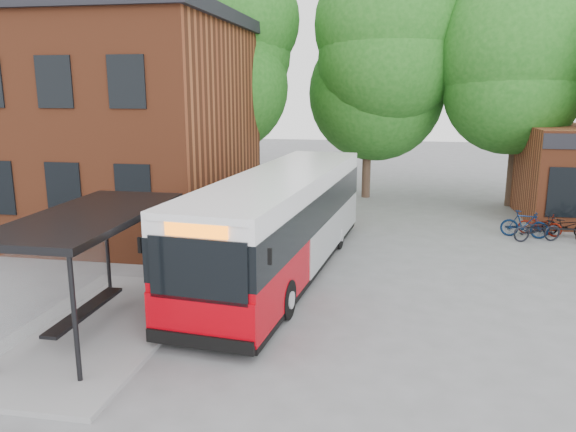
% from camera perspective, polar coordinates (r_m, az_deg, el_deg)
% --- Properties ---
extents(ground, '(100.00, 100.00, 0.00)m').
position_cam_1_polar(ground, '(13.70, 0.53, -11.32)').
color(ground, slate).
extents(station_building, '(18.40, 10.40, 8.50)m').
position_cam_1_polar(station_building, '(26.15, -25.42, 8.66)').
color(station_building, brown).
rests_on(station_building, ground).
extents(bus_shelter, '(3.60, 7.00, 2.90)m').
position_cam_1_polar(bus_shelter, '(13.74, -19.13, -5.51)').
color(bus_shelter, black).
rests_on(bus_shelter, ground).
extents(bike_rail, '(5.20, 0.10, 0.38)m').
position_cam_1_polar(bike_rail, '(24.08, 27.22, -1.60)').
color(bike_rail, black).
rests_on(bike_rail, ground).
extents(tree_0, '(7.92, 7.92, 11.00)m').
position_cam_1_polar(tree_0, '(29.45, -5.94, 12.59)').
color(tree_0, '#1D5A18').
rests_on(tree_0, ground).
extents(tree_1, '(7.92, 7.92, 10.40)m').
position_cam_1_polar(tree_1, '(29.35, 8.19, 11.94)').
color(tree_1, '#1D5A18').
rests_on(tree_1, ground).
extents(tree_2, '(7.92, 7.92, 11.00)m').
position_cam_1_polar(tree_2, '(28.94, 22.42, 11.71)').
color(tree_2, '#1D5A18').
rests_on(tree_2, ground).
extents(city_bus, '(3.92, 12.46, 3.11)m').
position_cam_1_polar(city_bus, '(17.25, -0.53, -0.73)').
color(city_bus, '#AC000A').
rests_on(city_bus, ground).
extents(bicycle_0, '(1.92, 1.12, 0.95)m').
position_cam_1_polar(bicycle_0, '(22.89, 23.97, -1.23)').
color(bicycle_0, black).
rests_on(bicycle_0, ground).
extents(bicycle_1, '(1.80, 0.88, 1.04)m').
position_cam_1_polar(bicycle_1, '(23.31, 22.90, -0.78)').
color(bicycle_1, '#071A3A').
rests_on(bicycle_1, ground).
extents(bicycle_2, '(1.69, 1.04, 0.84)m').
position_cam_1_polar(bicycle_2, '(23.96, 24.24, -0.80)').
color(bicycle_2, '#5E0F05').
rests_on(bicycle_2, ground).
extents(bicycle_4, '(1.83, 1.25, 0.91)m').
position_cam_1_polar(bicycle_4, '(24.07, 26.41, -0.87)').
color(bicycle_4, black).
rests_on(bicycle_4, ground).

